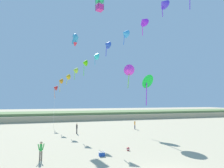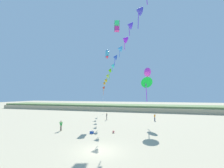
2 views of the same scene
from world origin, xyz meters
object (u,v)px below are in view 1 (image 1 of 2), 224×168
person_near_left (135,124)px  large_kite_high_solo (128,70)px  person_mid_center (77,128)px  large_kite_outer_drift (100,4)px  beach_cooler (102,154)px  person_near_right (41,150)px  beach_ball (128,149)px  large_kite_low_lead (146,81)px  large_kite_mid_trail (75,40)px

person_near_left → large_kite_high_solo: (-1.68, -1.23, 10.49)m
person_mid_center → large_kite_outer_drift: 21.39m
large_kite_outer_drift → beach_cooler: (-1.65, -10.19, -21.75)m
person_mid_center → beach_cooler: 12.95m
person_near_right → beach_ball: size_ratio=4.78×
large_kite_high_solo → beach_cooler: 19.23m
person_near_right → large_kite_outer_drift: (7.37, 10.06, 20.96)m
large_kite_outer_drift → beach_ball: size_ratio=6.50×
person_near_left → person_near_right: (-15.41, -14.50, 0.06)m
large_kite_low_lead → beach_ball: bearing=-133.3°
large_kite_high_solo → beach_cooler: bearing=-120.8°
person_near_right → person_mid_center: person_near_right is taller
large_kite_outer_drift → person_mid_center: bearing=140.8°
beach_cooler → large_kite_low_lead: bearing=38.2°
person_near_right → beach_ball: bearing=6.5°
large_kite_outer_drift → large_kite_mid_trail: bearing=130.1°
large_kite_low_lead → large_kite_outer_drift: size_ratio=2.09×
person_near_right → beach_cooler: size_ratio=3.00×
large_kite_mid_trail → beach_ball: large_kite_mid_trail is taller
large_kite_high_solo → beach_ball: (-4.79, -12.26, -11.25)m
person_near_left → beach_cooler: person_near_left is taller
large_kite_low_lead → person_near_left: bearing=80.0°
person_mid_center → beach_cooler: bearing=-83.0°
person_near_right → large_kite_mid_trail: size_ratio=0.71×
person_near_left → person_mid_center: person_mid_center is taller
person_near_right → large_kite_low_lead: 17.10m
large_kite_outer_drift → large_kite_high_solo: bearing=26.9°
large_kite_outer_drift → beach_ball: 23.64m
large_kite_low_lead → beach_cooler: 13.40m
large_kite_low_lead → large_kite_mid_trail: size_ratio=2.01×
person_mid_center → large_kite_mid_trail: large_kite_mid_trail is taller
person_near_right → large_kite_outer_drift: bearing=53.8°
beach_ball → large_kite_high_solo: bearing=68.7°
large_kite_mid_trail → beach_cooler: bearing=-81.9°
large_kite_mid_trail → large_kite_high_solo: (10.09, -1.22, -5.43)m
large_kite_low_lead → large_kite_high_solo: 7.51m
person_near_left → large_kite_mid_trail: bearing=-180.0°
person_near_left → person_mid_center: 11.41m
large_kite_low_lead → large_kite_mid_trail: 15.56m
person_mid_center → large_kite_mid_trail: bearing=105.7°
large_kite_low_lead → large_kite_mid_trail: bearing=141.7°
person_mid_center → beach_cooler: person_mid_center is taller
beach_ball → person_near_right: bearing=-173.5°
large_kite_high_solo → beach_ball: large_kite_high_solo is taller
large_kite_low_lead → person_near_right: bearing=-155.6°
person_mid_center → large_kite_high_solo: bearing=3.5°
person_near_right → large_kite_outer_drift: large_kite_outer_drift is taller
large_kite_mid_trail → beach_cooler: 22.26m
person_mid_center → beach_ball: 12.65m
beach_cooler → beach_ball: size_ratio=1.59×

